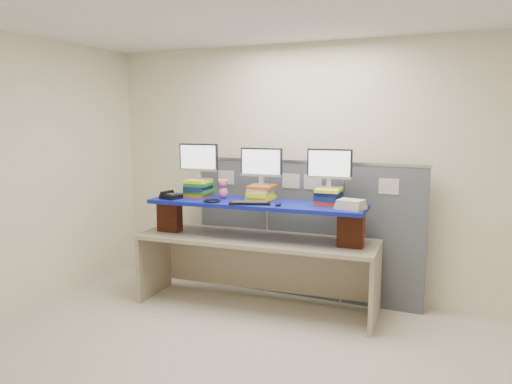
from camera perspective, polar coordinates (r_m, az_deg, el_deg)
The scene contains 18 objects.
room at distance 3.80m, azimuth -3.05°, elevation -0.39°, with size 5.00×4.00×2.80m.
cubicle_partition at distance 5.54m, azimuth 5.53°, elevation -4.23°, with size 2.60×0.06×1.53m.
desk at distance 5.22m, azimuth 0.00°, elevation -6.84°, with size 2.54×0.91×0.76m.
brick_pier_left at distance 5.51m, azimuth -9.84°, elevation -2.73°, with size 0.25×0.13×0.34m, color maroon.
brick_pier_right at distance 4.85m, azimuth 10.79°, elevation -4.28°, with size 0.25×0.13×0.34m, color maroon.
blue_board at distance 5.11m, azimuth 0.00°, elevation -1.33°, with size 2.24×0.56×0.04m, color navy.
book_stack_left at distance 5.47m, azimuth -6.57°, elevation 0.47°, with size 0.27×0.31×0.19m.
book_stack_center at distance 5.20m, azimuth 0.56°, elevation -0.06°, with size 0.27×0.31×0.15m.
book_stack_right at distance 5.00m, azimuth 8.29°, elevation -0.48°, with size 0.26×0.31×0.16m.
monitor_left at distance 5.44m, azimuth -6.57°, elevation 3.75°, with size 0.45×0.14×0.39m.
monitor_center at distance 5.16m, azimuth 0.62°, elevation 3.20°, with size 0.45×0.14×0.39m.
monitor_right at distance 4.97m, azimuth 8.40°, elevation 2.97°, with size 0.45×0.14×0.39m.
keyboard at distance 4.95m, azimuth -0.72°, elevation -1.26°, with size 0.43×0.27×0.03m.
mouse at distance 4.86m, azimuth 2.56°, elevation -1.42°, with size 0.05×0.10×0.03m, color black.
desk_phone at distance 5.37m, azimuth -9.75°, elevation -0.43°, with size 0.21×0.19×0.08m.
headset at distance 5.11m, azimuth -5.07°, elevation -1.02°, with size 0.18×0.18×0.02m, color black.
plush_toy at distance 5.31m, azimuth -3.78°, elevation 0.42°, with size 0.12×0.09×0.21m.
binder_stack at distance 4.77m, azimuth 10.78°, elevation -1.43°, with size 0.28×0.24×0.09m.
Camera 1 is at (1.73, -3.33, 1.99)m, focal length 35.00 mm.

